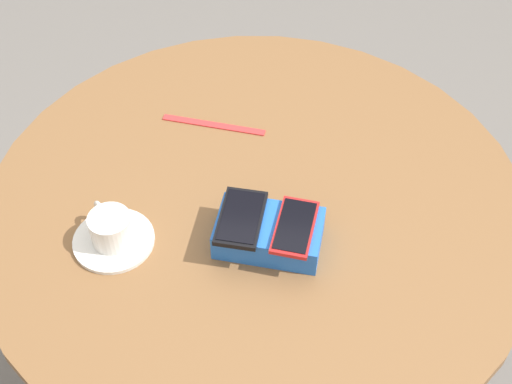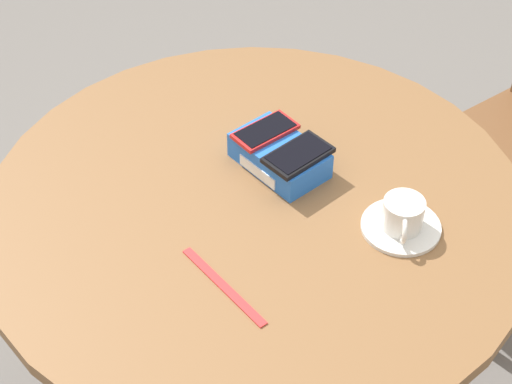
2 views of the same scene
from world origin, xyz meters
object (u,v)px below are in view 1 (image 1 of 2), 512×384
Objects in this scene: phone_red at (295,227)px; coffee_cup at (110,227)px; round_table at (256,236)px; phone_black at (241,218)px; saucer at (114,240)px; phone_box at (269,233)px; lanyard_strap at (214,125)px.

coffee_cup reaches higher than phone_red.
round_table is 7.73× the size of phone_black.
phone_red is at bearing -176.51° from saucer.
phone_box reaches higher than lanyard_strap.
saucer reaches higher than round_table.
phone_red is 0.33m from saucer.
phone_black is at bearing -173.16° from coffee_cup.
phone_red is 0.61× the size of lanyard_strap.
coffee_cup is at bearing 3.13° from phone_red.
lanyard_strap is (0.09, -0.29, -0.06)m from phone_black.
phone_box is 0.28m from saucer.
phone_red is at bearing -176.87° from coffee_cup.
saucer is (0.24, 0.13, 0.12)m from round_table.
phone_black is 1.45× the size of coffee_cup.
coffee_cup is at bearing 67.01° from lanyard_strap.
phone_black reaches higher than phone_red.
coffee_cup is at bearing 5.24° from phone_box.
phone_red is (-0.08, 0.11, 0.17)m from round_table.
coffee_cup is (0.32, 0.02, -0.02)m from phone_red.
saucer is at bearing 67.37° from lanyard_strap.
phone_box is (-0.03, 0.10, 0.14)m from round_table.
phone_black is (0.02, 0.10, 0.17)m from round_table.
phone_box is at bearing -174.33° from saucer.
coffee_cup is at bearing 27.27° from round_table.
lanyard_strap reaches higher than round_table.
round_table is 7.07× the size of saucer.
phone_box is 0.06m from phone_red.
lanyard_strap is at bearing -112.99° from coffee_cup.
phone_box is at bearing -174.76° from coffee_cup.
phone_black reaches higher than lanyard_strap.
phone_box is 0.06m from phone_black.
lanyard_strap is (-0.14, -0.32, -0.04)m from coffee_cup.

